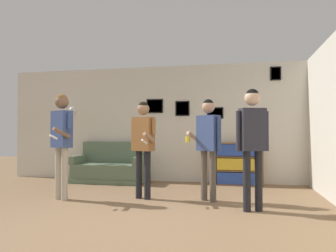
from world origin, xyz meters
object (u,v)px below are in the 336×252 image
Objects in this scene: person_player_foreground_center at (143,139)px; person_watcher_holding_cup at (208,138)px; floor_lamp at (67,123)px; person_player_foreground_left at (62,134)px; person_spectator_near_bookshelf at (252,135)px; bookshelf at (238,164)px; couch at (109,169)px.

person_watcher_holding_cup reaches higher than person_player_foreground_center.
person_player_foreground_left is at bearing -63.14° from floor_lamp.
person_watcher_holding_cup is (1.11, 0.05, 0.02)m from person_player_foreground_center.
person_player_foreground_left is 1.07× the size of person_player_foreground_center.
person_spectator_near_bookshelf is at bearing -3.09° from person_player_foreground_left.
person_spectator_near_bookshelf reaches higher than person_watcher_holding_cup.
person_spectator_near_bookshelf is at bearing -84.82° from bookshelf.
floor_lamp is (-1.01, -0.12, 1.06)m from couch.
person_spectator_near_bookshelf is at bearing -16.27° from person_player_foreground_center.
person_player_foreground_center is 1.88m from person_spectator_near_bookshelf.
bookshelf reaches higher than couch.
bookshelf is 4.02m from floor_lamp.
floor_lamp reaches higher than person_player_foreground_center.
person_watcher_holding_cup is (-0.47, -1.84, 0.59)m from bookshelf.
person_spectator_near_bookshelf is (3.14, -0.17, -0.02)m from person_player_foreground_left.
person_player_foreground_left reaches higher than person_player_foreground_center.
person_player_foreground_center is at bearing -177.42° from person_watcher_holding_cup.
couch is 2.21m from person_player_foreground_left.
person_spectator_near_bookshelf is (0.69, -0.58, 0.06)m from person_watcher_holding_cup.
bookshelf is at bearing 37.49° from person_player_foreground_left.
couch is at bearing 145.85° from person_watcher_holding_cup.
couch is at bearing 6.61° from floor_lamp.
bookshelf is 0.60× the size of person_spectator_near_bookshelf.
couch is 2.91m from bookshelf.
person_watcher_holding_cup is at bearing -34.15° from couch.
person_watcher_holding_cup reaches higher than couch.
bookshelf is 2.53m from person_player_foreground_center.
person_player_foreground_center reaches higher than couch.
person_player_foreground_left is 1.06× the size of person_watcher_holding_cup.
person_player_foreground_left is at bearing 176.91° from person_spectator_near_bookshelf.
person_player_foreground_center reaches higher than bookshelf.
floor_lamp is 2.18m from person_player_foreground_left.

